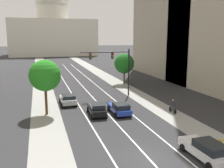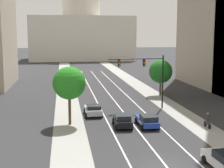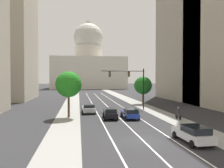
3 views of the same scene
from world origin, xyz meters
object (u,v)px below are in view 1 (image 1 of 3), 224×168
(traffic_signal_mast, at_px, (115,63))
(street_tree_far_right, at_px, (124,64))
(car_silver, at_px, (68,99))
(cyclist, at_px, (173,106))
(fire_hydrant, at_px, (220,144))
(car_black, at_px, (97,109))
(car_white, at_px, (207,150))
(street_tree_mid_left, at_px, (45,76))
(car_blue, at_px, (120,108))
(capitol_building, at_px, (53,28))

(traffic_signal_mast, height_order, street_tree_far_right, traffic_signal_mast)
(car_silver, distance_m, cyclist, 14.14)
(fire_hydrant, distance_m, cyclist, 10.28)
(car_black, distance_m, fire_hydrant, 14.30)
(car_black, distance_m, traffic_signal_mast, 11.04)
(car_black, bearing_deg, cyclist, -98.37)
(car_white, distance_m, fire_hydrant, 2.69)
(traffic_signal_mast, bearing_deg, street_tree_mid_left, -147.55)
(car_blue, bearing_deg, car_black, 84.23)
(street_tree_far_right, bearing_deg, fire_hydrant, -93.50)
(cyclist, bearing_deg, car_blue, 75.36)
(capitol_building, bearing_deg, car_blue, -89.24)
(street_tree_mid_left, bearing_deg, street_tree_far_right, 46.30)
(car_black, xyz_separation_m, car_white, (5.54, -13.23, 0.02))
(car_blue, distance_m, street_tree_mid_left, 9.71)
(cyclist, bearing_deg, fire_hydrant, 170.98)
(cyclist, xyz_separation_m, street_tree_far_right, (0.53, 19.98, 3.21))
(car_blue, bearing_deg, cyclist, -103.29)
(car_blue, xyz_separation_m, street_tree_mid_left, (-8.54, 2.29, 4.02))
(car_silver, bearing_deg, car_black, -155.93)
(car_white, bearing_deg, street_tree_far_right, -9.34)
(car_silver, xyz_separation_m, street_tree_far_right, (12.48, 12.43, 3.30))
(capitol_building, xyz_separation_m, car_white, (4.15, -117.32, -12.45))
(cyclist, bearing_deg, car_silver, 56.06)
(car_blue, bearing_deg, fire_hydrant, -156.68)
(traffic_signal_mast, bearing_deg, car_white, -88.32)
(fire_hydrant, bearing_deg, cyclist, 82.63)
(car_silver, bearing_deg, street_tree_mid_left, 140.15)
(car_blue, relative_size, car_silver, 1.10)
(car_white, xyz_separation_m, street_tree_mid_left, (-11.31, 15.25, 3.96))
(capitol_building, height_order, street_tree_far_right, capitol_building)
(car_blue, bearing_deg, car_silver, 42.01)
(capitol_building, bearing_deg, cyclist, -85.78)
(fire_hydrant, relative_size, street_tree_mid_left, 0.14)
(capitol_building, distance_m, car_white, 118.06)
(traffic_signal_mast, relative_size, street_tree_far_right, 1.29)
(car_silver, distance_m, traffic_signal_mast, 9.40)
(car_black, relative_size, car_white, 0.87)
(fire_hydrant, bearing_deg, street_tree_far_right, 86.50)
(fire_hydrant, bearing_deg, car_black, 123.41)
(car_black, bearing_deg, street_tree_far_right, -25.68)
(street_tree_far_right, bearing_deg, street_tree_mid_left, -133.70)
(car_blue, xyz_separation_m, cyclist, (6.42, -1.48, 0.12))
(car_black, xyz_separation_m, car_silver, (-2.76, 5.81, -0.03))
(car_silver, height_order, street_tree_mid_left, street_tree_mid_left)
(traffic_signal_mast, relative_size, fire_hydrant, 8.54)
(capitol_building, xyz_separation_m, cyclist, (7.81, -105.85, -12.41))
(capitol_building, relative_size, car_silver, 9.81)
(traffic_signal_mast, bearing_deg, capitol_building, 92.11)
(street_tree_far_right, bearing_deg, cyclist, -91.52)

